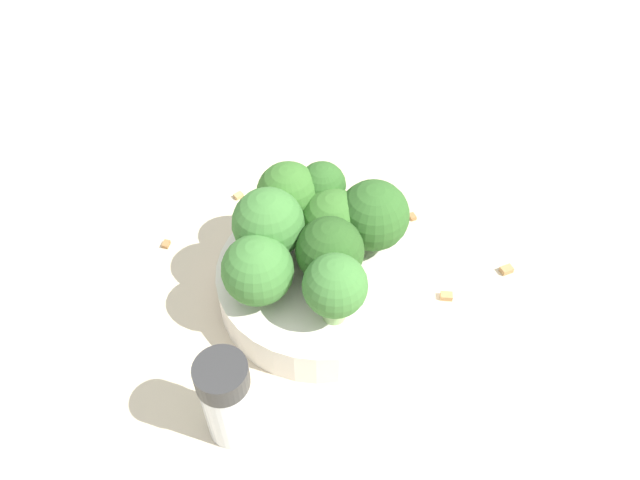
{
  "coord_description": "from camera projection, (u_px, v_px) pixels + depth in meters",
  "views": [
    {
      "loc": [
        -0.3,
        -0.01,
        0.41
      ],
      "look_at": [
        0.0,
        0.0,
        0.07
      ],
      "focal_mm": 35.0,
      "sensor_mm": 36.0,
      "label": 1
    }
  ],
  "objects": [
    {
      "name": "almond_crumb_3",
      "position": [
        238.0,
        194.0,
        0.58
      ],
      "size": [
        0.01,
        0.01,
        0.01
      ],
      "primitive_type": "cube",
      "rotation": [
        0.0,
        0.0,
        5.44
      ],
      "color": "tan",
      "rests_on": "ground_plane"
    },
    {
      "name": "almond_crumb_0",
      "position": [
        166.0,
        243.0,
        0.54
      ],
      "size": [
        0.01,
        0.01,
        0.01
      ],
      "primitive_type": "cube",
      "rotation": [
        0.0,
        0.0,
        2.95
      ],
      "color": "olive",
      "rests_on": "ground_plane"
    },
    {
      "name": "broccoli_floret_0",
      "position": [
        330.0,
        252.0,
        0.45
      ],
      "size": [
        0.05,
        0.05,
        0.06
      ],
      "color": "#8EB770",
      "rests_on": "bowl"
    },
    {
      "name": "almond_crumb_4",
      "position": [
        447.0,
        292.0,
        0.5
      ],
      "size": [
        0.01,
        0.01,
        0.01
      ],
      "primitive_type": "cube",
      "rotation": [
        0.0,
        0.0,
        4.65
      ],
      "color": "#AD7F4C",
      "rests_on": "ground_plane"
    },
    {
      "name": "broccoli_floret_3",
      "position": [
        258.0,
        271.0,
        0.44
      ],
      "size": [
        0.05,
        0.05,
        0.06
      ],
      "color": "#7A9E5B",
      "rests_on": "bowl"
    },
    {
      "name": "almond_crumb_1",
      "position": [
        412.0,
        215.0,
        0.56
      ],
      "size": [
        0.01,
        0.01,
        0.01
      ],
      "primitive_type": "cube",
      "rotation": [
        0.0,
        0.0,
        0.4
      ],
      "color": "olive",
      "rests_on": "ground_plane"
    },
    {
      "name": "broccoli_floret_5",
      "position": [
        268.0,
        225.0,
        0.46
      ],
      "size": [
        0.05,
        0.05,
        0.07
      ],
      "color": "#84AD66",
      "rests_on": "bowl"
    },
    {
      "name": "ground_plane",
      "position": [
        320.0,
        295.0,
        0.51
      ],
      "size": [
        3.0,
        3.0,
        0.0
      ],
      "primitive_type": "plane",
      "color": "beige"
    },
    {
      "name": "almond_crumb_2",
      "position": [
        507.0,
        268.0,
        0.52
      ],
      "size": [
        0.01,
        0.01,
        0.01
      ],
      "primitive_type": "cube",
      "rotation": [
        0.0,
        0.0,
        2.01
      ],
      "color": "#AD7F4C",
      "rests_on": "ground_plane"
    },
    {
      "name": "broccoli_floret_4",
      "position": [
        335.0,
        287.0,
        0.43
      ],
      "size": [
        0.05,
        0.05,
        0.06
      ],
      "color": "#8EB770",
      "rests_on": "bowl"
    },
    {
      "name": "broccoli_floret_2",
      "position": [
        334.0,
        223.0,
        0.48
      ],
      "size": [
        0.05,
        0.05,
        0.05
      ],
      "color": "#84AD66",
      "rests_on": "bowl"
    },
    {
      "name": "broccoli_floret_1",
      "position": [
        289.0,
        194.0,
        0.49
      ],
      "size": [
        0.05,
        0.05,
        0.06
      ],
      "color": "#84AD66",
      "rests_on": "bowl"
    },
    {
      "name": "bowl",
      "position": [
        320.0,
        282.0,
        0.5
      ],
      "size": [
        0.16,
        0.16,
        0.03
      ],
      "primitive_type": "cylinder",
      "color": "silver",
      "rests_on": "ground_plane"
    },
    {
      "name": "broccoli_floret_7",
      "position": [
        320.0,
        189.0,
        0.49
      ],
      "size": [
        0.04,
        0.04,
        0.06
      ],
      "color": "#8EB770",
      "rests_on": "bowl"
    },
    {
      "name": "broccoli_floret_6",
      "position": [
        373.0,
        216.0,
        0.48
      ],
      "size": [
        0.06,
        0.06,
        0.06
      ],
      "color": "#7A9E5B",
      "rests_on": "bowl"
    },
    {
      "name": "pepper_shaker",
      "position": [
        227.0,
        399.0,
        0.4
      ],
      "size": [
        0.03,
        0.03,
        0.08
      ],
      "color": "silver",
      "rests_on": "ground_plane"
    }
  ]
}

